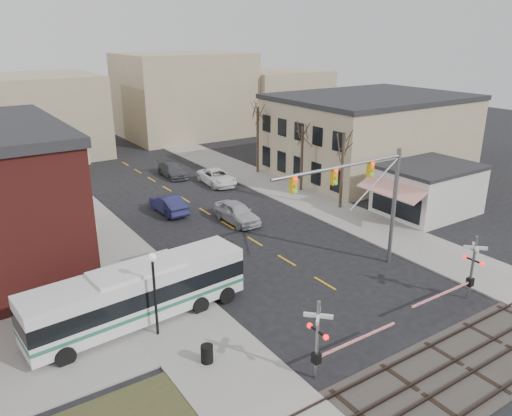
{
  "coord_description": "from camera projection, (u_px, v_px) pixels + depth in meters",
  "views": [
    {
      "loc": [
        -19.16,
        -18.88,
        15.02
      ],
      "look_at": [
        -1.19,
        8.06,
        3.5
      ],
      "focal_mm": 35.0,
      "sensor_mm": 36.0,
      "label": 1
    }
  ],
  "objects": [
    {
      "name": "street_lamp",
      "position": [
        154.0,
        278.0,
        24.9
      ],
      "size": [
        0.44,
        0.44,
        4.62
      ],
      "color": "black",
      "rests_on": "sidewalk_west"
    },
    {
      "name": "awning_shop",
      "position": [
        428.0,
        189.0,
        42.96
      ],
      "size": [
        9.74,
        6.2,
        4.3
      ],
      "color": "beige",
      "rests_on": "ground"
    },
    {
      "name": "trash_bin",
      "position": [
        207.0,
        354.0,
        23.66
      ],
      "size": [
        0.6,
        0.6,
        0.89
      ],
      "primitive_type": "cylinder",
      "color": "black",
      "rests_on": "sidewalk_west"
    },
    {
      "name": "pedestrian_near",
      "position": [
        188.0,
        286.0,
        29.07
      ],
      "size": [
        0.62,
        0.73,
        1.69
      ],
      "primitive_type": "imported",
      "rotation": [
        0.0,
        0.0,
        1.14
      ],
      "color": "#534743",
      "rests_on": "sidewalk_west"
    },
    {
      "name": "car_c",
      "position": [
        217.0,
        177.0,
        51.5
      ],
      "size": [
        2.91,
        5.65,
        1.52
      ],
      "primitive_type": "imported",
      "rotation": [
        0.0,
        0.0,
        -0.07
      ],
      "color": "white",
      "rests_on": "ground"
    },
    {
      "name": "sidewalk_east",
      "position": [
        278.0,
        187.0,
        50.47
      ],
      "size": [
        5.0,
        60.0,
        0.12
      ],
      "primitive_type": "cube",
      "color": "gray",
      "rests_on": "ground"
    },
    {
      "name": "pedestrian_far",
      "position": [
        113.0,
        280.0,
        29.74
      ],
      "size": [
        1.06,
        0.98,
        1.74
      ],
      "primitive_type": "imported",
      "rotation": [
        0.0,
        0.0,
        0.48
      ],
      "color": "#303954",
      "rests_on": "sidewalk_west"
    },
    {
      "name": "car_a",
      "position": [
        237.0,
        212.0,
        41.24
      ],
      "size": [
        2.05,
        5.02,
        1.7
      ],
      "primitive_type": "imported",
      "rotation": [
        0.0,
        0.0,
        0.01
      ],
      "color": "#ACACB1",
      "rests_on": "ground"
    },
    {
      "name": "transit_bus",
      "position": [
        139.0,
        293.0,
        26.74
      ],
      "size": [
        12.27,
        3.65,
        3.11
      ],
      "color": "silver",
      "rests_on": "ground"
    },
    {
      "name": "rail_tracks",
      "position": [
        465.0,
        365.0,
        23.54
      ],
      "size": [
        160.0,
        3.91,
        0.14
      ],
      "color": "#2D231E",
      "rests_on": "ground"
    },
    {
      "name": "sidewalk_west",
      "position": [
        90.0,
        226.0,
        40.54
      ],
      "size": [
        5.0,
        60.0,
        0.12
      ],
      "primitive_type": "cube",
      "color": "gray",
      "rests_on": "ground"
    },
    {
      "name": "rr_crossing_east",
      "position": [
        468.0,
        270.0,
        28.79
      ],
      "size": [
        5.6,
        1.36,
        4.0
      ],
      "color": "gray",
      "rests_on": "ground"
    },
    {
      "name": "rr_crossing_west",
      "position": [
        324.0,
        338.0,
        22.43
      ],
      "size": [
        5.6,
        1.36,
        4.0
      ],
      "color": "gray",
      "rests_on": "ground"
    },
    {
      "name": "tree_east_c",
      "position": [
        258.0,
        140.0,
        54.73
      ],
      "size": [
        0.28,
        0.28,
        7.2
      ],
      "color": "#382B21",
      "rests_on": "sidewalk_east"
    },
    {
      "name": "tree_east_a",
      "position": [
        342.0,
        171.0,
        43.57
      ],
      "size": [
        0.28,
        0.28,
        6.75
      ],
      "color": "#382B21",
      "rests_on": "sidewalk_east"
    },
    {
      "name": "ground",
      "position": [
        347.0,
        297.0,
        29.85
      ],
      "size": [
        160.0,
        160.0,
        0.0
      ],
      "primitive_type": "plane",
      "color": "black",
      "rests_on": "ground"
    },
    {
      "name": "traffic_signal_mast",
      "position": [
        366.0,
        189.0,
        30.97
      ],
      "size": [
        10.18,
        0.3,
        8.0
      ],
      "color": "gray",
      "rests_on": "ground"
    },
    {
      "name": "ballast_strip",
      "position": [
        465.0,
        367.0,
        23.57
      ],
      "size": [
        160.0,
        5.0,
        0.06
      ],
      "primitive_type": "cube",
      "color": "#332D28",
      "rests_on": "ground"
    },
    {
      "name": "car_d",
      "position": [
        173.0,
        170.0,
        54.23
      ],
      "size": [
        2.17,
        5.01,
        1.44
      ],
      "primitive_type": "imported",
      "rotation": [
        0.0,
        0.0,
        -0.03
      ],
      "color": "#414246",
      "rests_on": "ground"
    },
    {
      "name": "tree_east_b",
      "position": [
        302.0,
        159.0,
        48.51
      ],
      "size": [
        0.28,
        0.28,
        6.3
      ],
      "color": "#382B21",
      "rests_on": "sidewalk_east"
    },
    {
      "name": "tan_building",
      "position": [
        369.0,
        133.0,
        55.6
      ],
      "size": [
        20.3,
        15.3,
        8.5
      ],
      "color": "tan",
      "rests_on": "ground"
    },
    {
      "name": "car_b",
      "position": [
        168.0,
        204.0,
        43.34
      ],
      "size": [
        1.76,
        4.87,
        1.6
      ],
      "primitive_type": "imported",
      "rotation": [
        0.0,
        0.0,
        3.16
      ],
      "color": "#1B1C44",
      "rests_on": "ground"
    }
  ]
}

